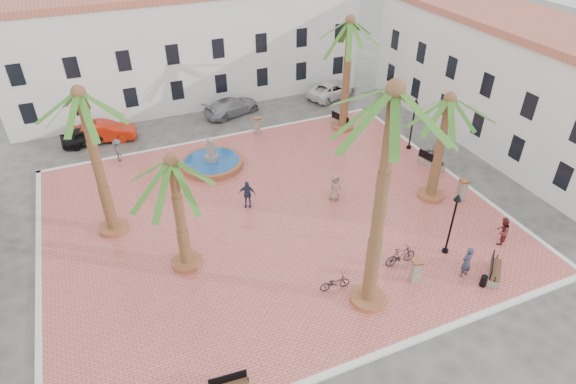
{
  "coord_description": "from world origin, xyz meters",
  "views": [
    {
      "loc": [
        -8.28,
        -21.6,
        17.7
      ],
      "look_at": [
        1.0,
        0.0,
        1.6
      ],
      "focal_mm": 30.0,
      "sensor_mm": 36.0,
      "label": 1
    }
  ],
  "objects_px": {
    "bench_e": "(431,162)",
    "cyclist_b": "(502,231)",
    "pedestrian_east": "(434,155)",
    "bicycle_a": "(335,283)",
    "bicycle_b": "(401,256)",
    "pedestrian_north": "(118,150)",
    "litter_bin": "(483,281)",
    "pedestrian_fountain_a": "(335,187)",
    "palm_nw": "(83,110)",
    "palm_e": "(447,112)",
    "bollard_n": "(257,125)",
    "car_red": "(104,131)",
    "pedestrian_fountain_b": "(247,194)",
    "cyclist_a": "(467,262)",
    "bench_ne": "(342,122)",
    "car_white": "(332,89)",
    "car_silver": "(232,106)",
    "palm_sw": "(173,175)",
    "lamppost_s": "(454,214)",
    "palm_ne": "(349,33)",
    "fountain": "(212,162)",
    "bench_se": "(494,272)",
    "car_black": "(89,135)",
    "lamppost_e": "(414,115)",
    "palm_s": "(392,116)",
    "bollard_se": "(416,271)"
  },
  "relations": [
    {
      "from": "bench_e",
      "to": "pedestrian_north",
      "type": "relative_size",
      "value": 1.26
    },
    {
      "from": "palm_nw",
      "to": "palm_e",
      "type": "bearing_deg",
      "value": -13.3
    },
    {
      "from": "cyclist_a",
      "to": "pedestrian_fountain_a",
      "type": "relative_size",
      "value": 1.02
    },
    {
      "from": "pedestrian_fountain_a",
      "to": "car_silver",
      "type": "distance_m",
      "value": 14.91
    },
    {
      "from": "bench_e",
      "to": "pedestrian_fountain_a",
      "type": "distance_m",
      "value": 8.14
    },
    {
      "from": "palm_ne",
      "to": "bench_e",
      "type": "distance_m",
      "value": 10.84
    },
    {
      "from": "bicycle_a",
      "to": "pedestrian_east",
      "type": "xyz_separation_m",
      "value": [
        11.8,
        7.74,
        0.45
      ]
    },
    {
      "from": "cyclist_b",
      "to": "car_white",
      "type": "height_order",
      "value": "cyclist_b"
    },
    {
      "from": "cyclist_b",
      "to": "pedestrian_east",
      "type": "bearing_deg",
      "value": -124.99
    },
    {
      "from": "bicycle_a",
      "to": "car_white",
      "type": "distance_m",
      "value": 24.33
    },
    {
      "from": "fountain",
      "to": "litter_bin",
      "type": "relative_size",
      "value": 6.91
    },
    {
      "from": "bench_ne",
      "to": "car_white",
      "type": "relative_size",
      "value": 0.4
    },
    {
      "from": "bicycle_b",
      "to": "cyclist_a",
      "type": "bearing_deg",
      "value": -128.74
    },
    {
      "from": "palm_s",
      "to": "pedestrian_fountain_a",
      "type": "distance_m",
      "value": 12.37
    },
    {
      "from": "lamppost_s",
      "to": "car_white",
      "type": "distance_m",
      "value": 22.08
    },
    {
      "from": "bicycle_b",
      "to": "car_silver",
      "type": "bearing_deg",
      "value": 6.73
    },
    {
      "from": "bicycle_a",
      "to": "pedestrian_fountain_b",
      "type": "relative_size",
      "value": 0.88
    },
    {
      "from": "cyclist_b",
      "to": "car_red",
      "type": "bearing_deg",
      "value": -72.01
    },
    {
      "from": "pedestrian_north",
      "to": "litter_bin",
      "type": "bearing_deg",
      "value": -150.16
    },
    {
      "from": "palm_sw",
      "to": "bicycle_a",
      "type": "bearing_deg",
      "value": -36.54
    },
    {
      "from": "cyclist_b",
      "to": "car_silver",
      "type": "height_order",
      "value": "cyclist_b"
    },
    {
      "from": "fountain",
      "to": "lamppost_e",
      "type": "distance_m",
      "value": 14.73
    },
    {
      "from": "lamppost_e",
      "to": "car_white",
      "type": "distance_m",
      "value": 11.29
    },
    {
      "from": "palm_e",
      "to": "palm_nw",
      "type": "bearing_deg",
      "value": 166.7
    },
    {
      "from": "bench_se",
      "to": "bench_e",
      "type": "xyz_separation_m",
      "value": [
        3.77,
        10.25,
        0.02
      ]
    },
    {
      "from": "palm_s",
      "to": "car_white",
      "type": "bearing_deg",
      "value": 66.42
    },
    {
      "from": "palm_s",
      "to": "car_red",
      "type": "relative_size",
      "value": 2.44
    },
    {
      "from": "lamppost_s",
      "to": "bicycle_b",
      "type": "distance_m",
      "value": 3.5
    },
    {
      "from": "cyclist_b",
      "to": "car_silver",
      "type": "bearing_deg",
      "value": -92.31
    },
    {
      "from": "bench_e",
      "to": "pedestrian_fountain_a",
      "type": "bearing_deg",
      "value": 82.59
    },
    {
      "from": "car_red",
      "to": "car_silver",
      "type": "bearing_deg",
      "value": -74.67
    },
    {
      "from": "bollard_n",
      "to": "car_red",
      "type": "relative_size",
      "value": 0.29
    },
    {
      "from": "pedestrian_fountain_a",
      "to": "bicycle_a",
      "type": "bearing_deg",
      "value": -126.21
    },
    {
      "from": "litter_bin",
      "to": "car_silver",
      "type": "distance_m",
      "value": 25.0
    },
    {
      "from": "palm_nw",
      "to": "bicycle_b",
      "type": "bearing_deg",
      "value": -33.47
    },
    {
      "from": "palm_e",
      "to": "pedestrian_fountain_b",
      "type": "distance_m",
      "value": 12.64
    },
    {
      "from": "litter_bin",
      "to": "pedestrian_east",
      "type": "relative_size",
      "value": 0.36
    },
    {
      "from": "palm_sw",
      "to": "car_black",
      "type": "distance_m",
      "value": 17.39
    },
    {
      "from": "bench_e",
      "to": "litter_bin",
      "type": "distance_m",
      "value": 11.58
    },
    {
      "from": "bicycle_b",
      "to": "fountain",
      "type": "bearing_deg",
      "value": 25.32
    },
    {
      "from": "palm_s",
      "to": "bench_ne",
      "type": "distance_m",
      "value": 21.19
    },
    {
      "from": "palm_nw",
      "to": "bollard_n",
      "type": "xyz_separation_m",
      "value": [
        11.81,
        7.99,
        -6.84
      ]
    },
    {
      "from": "bicycle_a",
      "to": "bicycle_b",
      "type": "relative_size",
      "value": 0.86
    },
    {
      "from": "palm_ne",
      "to": "pedestrian_north",
      "type": "relative_size",
      "value": 5.33
    },
    {
      "from": "bicycle_b",
      "to": "car_black",
      "type": "bearing_deg",
      "value": 34.19
    },
    {
      "from": "bollard_se",
      "to": "pedestrian_east",
      "type": "distance_m",
      "value": 11.87
    },
    {
      "from": "bench_e",
      "to": "cyclist_b",
      "type": "height_order",
      "value": "cyclist_b"
    },
    {
      "from": "palm_e",
      "to": "litter_bin",
      "type": "bearing_deg",
      "value": -108.22
    },
    {
      "from": "palm_e",
      "to": "lamppost_s",
      "type": "relative_size",
      "value": 1.85
    },
    {
      "from": "palm_sw",
      "to": "bollard_se",
      "type": "xyz_separation_m",
      "value": [
        10.27,
        -5.84,
        -4.82
      ]
    }
  ]
}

